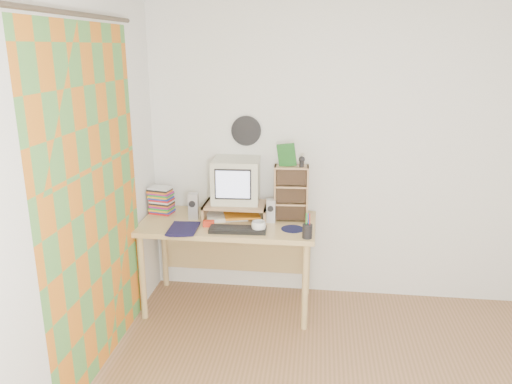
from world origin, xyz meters
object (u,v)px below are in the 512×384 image
(desk, at_px, (230,234))
(diary, at_px, (169,227))
(dvd_stack, at_px, (161,199))
(cd_rack, at_px, (291,193))
(keyboard, at_px, (238,230))
(mug, at_px, (259,227))
(crt_monitor, at_px, (236,181))

(desk, distance_m, diary, 0.54)
(desk, distance_m, dvd_stack, 0.65)
(cd_rack, relative_size, diary, 1.70)
(keyboard, relative_size, dvd_stack, 1.69)
(desk, relative_size, diary, 5.30)
(dvd_stack, distance_m, cd_rack, 1.10)
(cd_rack, xyz_separation_m, mug, (-0.22, -0.31, -0.18))
(crt_monitor, bearing_deg, keyboard, -81.83)
(crt_monitor, xyz_separation_m, dvd_stack, (-0.64, -0.01, -0.17))
(keyboard, height_order, mug, mug)
(cd_rack, height_order, diary, cd_rack)
(crt_monitor, distance_m, diary, 0.66)
(dvd_stack, bearing_deg, cd_rack, 9.38)
(cd_rack, height_order, mug, cd_rack)
(desk, height_order, mug, mug)
(desk, relative_size, crt_monitor, 3.75)
(dvd_stack, height_order, mug, dvd_stack)
(desk, distance_m, mug, 0.42)
(desk, xyz_separation_m, diary, (-0.41, -0.32, 0.16))
(diary, bearing_deg, keyboard, 1.43)
(keyboard, height_order, dvd_stack, dvd_stack)
(desk, height_order, diary, diary)
(crt_monitor, height_order, diary, crt_monitor)
(keyboard, xyz_separation_m, cd_rack, (0.38, 0.31, 0.21))
(crt_monitor, height_order, cd_rack, crt_monitor)
(cd_rack, distance_m, diary, 0.99)
(cd_rack, bearing_deg, desk, -178.44)
(crt_monitor, bearing_deg, cd_rack, -9.28)
(desk, xyz_separation_m, keyboard, (0.11, -0.28, 0.15))
(cd_rack, distance_m, mug, 0.42)
(crt_monitor, distance_m, cd_rack, 0.46)
(desk, height_order, crt_monitor, crt_monitor)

